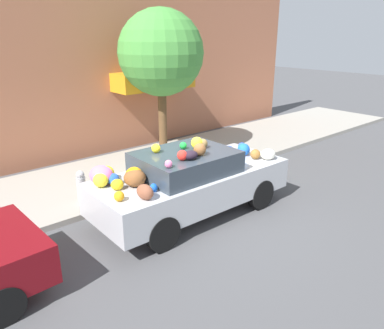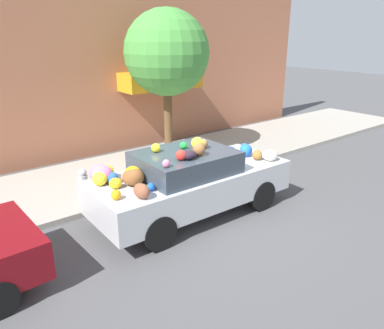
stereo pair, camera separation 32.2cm
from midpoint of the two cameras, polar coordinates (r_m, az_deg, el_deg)
ground_plane at (r=8.08m, az=-1.74°, el=-7.12°), size 60.00×60.00×0.00m
sidewalk_curb at (r=10.12m, az=-11.42°, el=-1.44°), size 24.00×3.20×0.13m
building_facade at (r=11.55m, az=-17.57°, el=14.16°), size 18.00×1.20×5.47m
street_tree at (r=10.64m, az=-5.67°, el=16.50°), size 2.34×2.34×4.13m
fire_hydrant at (r=8.52m, az=-17.56°, el=-3.15°), size 0.20×0.20×0.70m
art_car at (r=7.64m, az=-1.64°, el=-2.45°), size 4.21×1.74×1.64m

